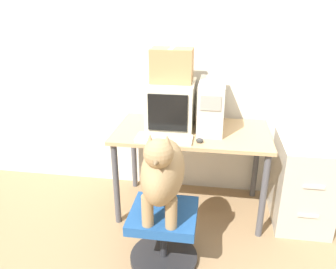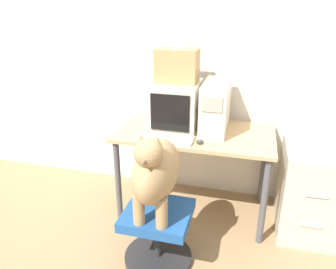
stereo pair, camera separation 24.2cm
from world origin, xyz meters
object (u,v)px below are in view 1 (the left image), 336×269
Objects in this scene: keyboard at (164,138)px; dog at (163,171)px; pc_tower at (211,105)px; cardboard_box at (172,65)px; office_chair at (164,233)px; crt_monitor at (172,104)px; filing_cabinet at (302,182)px.

dog is at bearing -82.03° from keyboard.
pc_tower is 0.45m from cardboard_box.
keyboard reaches higher than office_chair.
crt_monitor is 0.73× the size of dog.
crt_monitor is at bearing -90.00° from cardboard_box.
cardboard_box is (-0.05, 0.77, 1.03)m from office_chair.
pc_tower is 0.49m from keyboard.
pc_tower is at bearing 70.37° from dog.
keyboard is 1.30× the size of cardboard_box.
crt_monitor is at bearing 94.08° from office_chair.
crt_monitor is 0.97× the size of pc_tower.
crt_monitor is 0.94× the size of office_chair.
office_chair is 1.25m from filing_cabinet.
crt_monitor is 0.37m from keyboard.
keyboard is at bearing -169.03° from filing_cabinet.
crt_monitor is at bearing 88.13° from keyboard.
crt_monitor is 0.33m from pc_tower.
pc_tower is 0.75× the size of dog.
pc_tower is at bearing -4.75° from cardboard_box.
crt_monitor is at bearing 93.95° from dog.
office_chair is 0.52m from dog.
crt_monitor reaches higher than keyboard.
filing_cabinet is at bearing -5.55° from crt_monitor.
pc_tower is at bearing 41.74° from keyboard.
keyboard is 0.69× the size of dog.
crt_monitor is 1.38× the size of cardboard_box.
filing_cabinet is (1.12, 0.22, -0.41)m from keyboard.
filing_cabinet is (1.11, -0.11, -0.58)m from crt_monitor.
crt_monitor is at bearing 175.93° from pc_tower.
keyboard reaches higher than filing_cabinet.
dog is (-0.00, -0.03, 0.51)m from office_chair.
crt_monitor reaches higher than office_chair.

